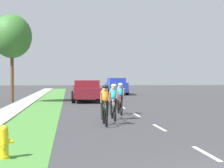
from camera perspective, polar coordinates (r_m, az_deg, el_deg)
ground_plane at (r=25.93m, az=0.70°, el=-3.08°), size 120.00×120.00×0.00m
grass_verge at (r=25.76m, az=-10.02°, el=-3.11°), size 2.11×70.00×0.01m
sidewalk_concrete at (r=25.91m, az=-13.84°, el=-3.10°), size 1.34×70.00×0.10m
lane_markings_center at (r=29.89m, az=-0.29°, el=-2.52°), size 0.12×53.13×0.01m
fire_hydrant_yellow at (r=8.93m, az=-16.40°, el=-8.62°), size 0.44×0.38×0.76m
cyclist_lead at (r=14.31m, az=-1.10°, el=-3.18°), size 0.42×1.72×1.58m
cyclist_trailing at (r=16.14m, az=0.21°, el=-2.70°), size 0.42×1.72×1.58m
cyclist_distant at (r=18.52m, az=1.21°, el=-2.21°), size 0.42×1.72×1.58m
pickup_maroon at (r=28.14m, az=-4.01°, el=-1.07°), size 2.22×5.10×1.64m
suv_blue at (r=39.75m, az=0.68°, el=-0.28°), size 2.15×4.70×1.79m
street_tree_near at (r=28.39m, az=-15.20°, el=7.08°), size 2.91×2.91×6.49m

